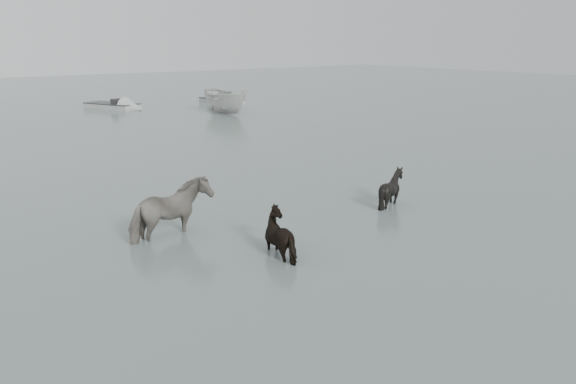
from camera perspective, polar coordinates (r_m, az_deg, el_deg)
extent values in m
plane|color=#52615F|center=(15.28, 1.97, -3.24)|extent=(140.00, 140.00, 0.00)
imported|color=black|center=(14.36, -11.92, -1.02)|extent=(2.27, 1.33, 1.81)
imported|color=black|center=(13.02, -0.19, -3.45)|extent=(1.47, 1.60, 1.34)
imported|color=black|center=(17.14, 10.47, 0.92)|extent=(1.54, 1.46, 1.35)
imported|color=beige|center=(38.44, -6.32, 9.31)|extent=(1.83, 4.72, 1.81)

